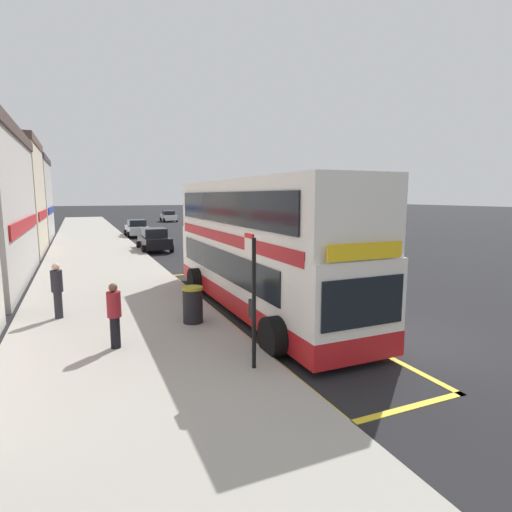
# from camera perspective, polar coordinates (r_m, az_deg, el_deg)

# --- Properties ---
(ground_plane) EXTENTS (260.00, 260.00, 0.00)m
(ground_plane) POSITION_cam_1_polar(r_m,az_deg,el_deg) (41.21, -12.32, 2.84)
(ground_plane) COLOR black
(pavement_near) EXTENTS (6.00, 76.00, 0.14)m
(pavement_near) POSITION_cam_1_polar(r_m,az_deg,el_deg) (40.43, -22.10, 2.41)
(pavement_near) COLOR #A39E93
(pavement_near) RESTS_ON ground
(double_decker_bus) EXTENTS (3.16, 11.38, 4.40)m
(double_decker_bus) POSITION_cam_1_polar(r_m,az_deg,el_deg) (13.86, 0.20, 0.90)
(double_decker_bus) COLOR white
(double_decker_bus) RESTS_ON ground
(bus_bay_markings) EXTENTS (2.81, 14.45, 0.01)m
(bus_bay_markings) POSITION_cam_1_polar(r_m,az_deg,el_deg) (14.12, -0.14, -7.50)
(bus_bay_markings) COLOR yellow
(bus_bay_markings) RESTS_ON ground
(bus_stop_sign) EXTENTS (0.09, 0.51, 2.94)m
(bus_stop_sign) POSITION_cam_1_polar(r_m,az_deg,el_deg) (8.81, -0.48, -4.99)
(bus_stop_sign) COLOR black
(bus_stop_sign) RESTS_ON pavement_near
(terrace_annex) EXTENTS (7.25, 9.70, 7.26)m
(terrace_annex) POSITION_cam_1_polar(r_m,az_deg,el_deg) (41.65, -31.79, 6.86)
(terrace_annex) COLOR #B2ADA8
(terrace_annex) RESTS_ON ground
(parked_car_white_across) EXTENTS (2.09, 4.20, 1.62)m
(parked_car_white_across) POSITION_cam_1_polar(r_m,az_deg,el_deg) (34.91, -2.10, 3.37)
(parked_car_white_across) COLOR silver
(parked_car_white_across) RESTS_ON ground
(parked_car_silver_distant) EXTENTS (2.09, 4.20, 1.62)m
(parked_car_silver_distant) POSITION_cam_1_polar(r_m,az_deg,el_deg) (40.44, -16.33, 3.73)
(parked_car_silver_distant) COLOR #B2B5BA
(parked_car_silver_distant) RESTS_ON ground
(parked_car_black_ahead) EXTENTS (2.09, 4.20, 1.62)m
(parked_car_black_ahead) POSITION_cam_1_polar(r_m,az_deg,el_deg) (29.64, -14.04, 2.22)
(parked_car_black_ahead) COLOR black
(parked_car_black_ahead) RESTS_ON ground
(parked_car_white_kerbside) EXTENTS (2.09, 4.20, 1.62)m
(parked_car_white_kerbside) POSITION_cam_1_polar(r_m,az_deg,el_deg) (62.82, -12.14, 5.45)
(parked_car_white_kerbside) COLOR silver
(parked_car_white_kerbside) RESTS_ON ground
(pedestrian_waiting_near_sign) EXTENTS (0.34, 0.34, 1.72)m
(pedestrian_waiting_near_sign) POSITION_cam_1_polar(r_m,az_deg,el_deg) (13.90, -26.06, -4.08)
(pedestrian_waiting_near_sign) COLOR #26262D
(pedestrian_waiting_near_sign) RESTS_ON pavement_near
(pedestrian_further_back) EXTENTS (0.34, 0.34, 1.64)m
(pedestrian_further_back) POSITION_cam_1_polar(r_m,az_deg,el_deg) (10.68, -19.21, -7.56)
(pedestrian_further_back) COLOR black
(pedestrian_further_back) RESTS_ON pavement_near
(litter_bin) EXTENTS (0.62, 0.62, 1.08)m
(litter_bin) POSITION_cam_1_polar(r_m,az_deg,el_deg) (12.31, -8.83, -6.73)
(litter_bin) COLOR black
(litter_bin) RESTS_ON pavement_near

